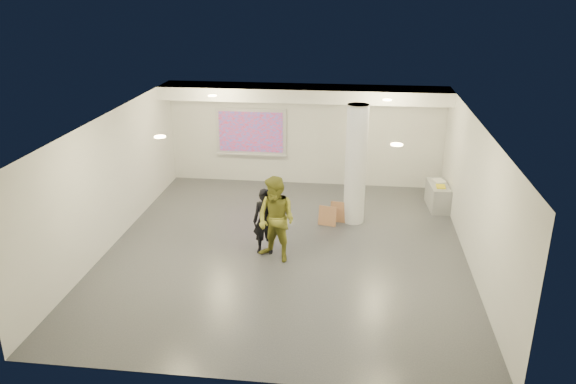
# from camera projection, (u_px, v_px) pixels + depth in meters

# --- Properties ---
(floor) EXTENTS (8.00, 9.00, 0.01)m
(floor) POSITION_uv_depth(u_px,v_px,m) (286.00, 249.00, 12.76)
(floor) COLOR #393B40
(floor) RESTS_ON ground
(ceiling) EXTENTS (8.00, 9.00, 0.01)m
(ceiling) POSITION_uv_depth(u_px,v_px,m) (286.00, 120.00, 11.69)
(ceiling) COLOR silver
(ceiling) RESTS_ON floor
(wall_back) EXTENTS (8.00, 0.01, 3.00)m
(wall_back) POSITION_uv_depth(u_px,v_px,m) (305.00, 135.00, 16.40)
(wall_back) COLOR silver
(wall_back) RESTS_ON floor
(wall_front) EXTENTS (8.00, 0.01, 3.00)m
(wall_front) POSITION_uv_depth(u_px,v_px,m) (246.00, 296.00, 8.05)
(wall_front) COLOR silver
(wall_front) RESTS_ON floor
(wall_left) EXTENTS (0.01, 9.00, 3.00)m
(wall_left) POSITION_uv_depth(u_px,v_px,m) (111.00, 180.00, 12.68)
(wall_left) COLOR silver
(wall_left) RESTS_ON floor
(wall_right) EXTENTS (0.01, 9.00, 3.00)m
(wall_right) POSITION_uv_depth(u_px,v_px,m) (475.00, 196.00, 11.77)
(wall_right) COLOR silver
(wall_right) RESTS_ON floor
(soffit_band) EXTENTS (8.00, 1.10, 0.36)m
(soffit_band) POSITION_uv_depth(u_px,v_px,m) (304.00, 93.00, 15.42)
(soffit_band) COLOR white
(soffit_band) RESTS_ON ceiling
(downlight_nw) EXTENTS (0.22, 0.22, 0.02)m
(downlight_nw) POSITION_uv_depth(u_px,v_px,m) (212.00, 96.00, 14.27)
(downlight_nw) COLOR #ECC484
(downlight_nw) RESTS_ON ceiling
(downlight_ne) EXTENTS (0.22, 0.22, 0.02)m
(downlight_ne) POSITION_uv_depth(u_px,v_px,m) (387.00, 100.00, 13.77)
(downlight_ne) COLOR #ECC484
(downlight_ne) RESTS_ON ceiling
(downlight_sw) EXTENTS (0.22, 0.22, 0.02)m
(downlight_sw) POSITION_uv_depth(u_px,v_px,m) (160.00, 137.00, 10.56)
(downlight_sw) COLOR #ECC484
(downlight_sw) RESTS_ON ceiling
(downlight_se) EXTENTS (0.22, 0.22, 0.02)m
(downlight_se) POSITION_uv_depth(u_px,v_px,m) (397.00, 145.00, 10.06)
(downlight_se) COLOR #ECC484
(downlight_se) RESTS_ON ceiling
(column) EXTENTS (0.52, 0.52, 3.00)m
(column) POSITION_uv_depth(u_px,v_px,m) (356.00, 165.00, 13.72)
(column) COLOR silver
(column) RESTS_ON floor
(projection_screen) EXTENTS (2.10, 0.13, 1.42)m
(projection_screen) POSITION_uv_depth(u_px,v_px,m) (251.00, 132.00, 16.53)
(projection_screen) COLOR silver
(projection_screen) RESTS_ON wall_back
(credenza) EXTENTS (0.56, 1.17, 0.66)m
(credenza) POSITION_uv_depth(u_px,v_px,m) (438.00, 196.00, 14.99)
(credenza) COLOR gray
(credenza) RESTS_ON floor
(papers_stack) EXTENTS (0.38, 0.42, 0.02)m
(papers_stack) POSITION_uv_depth(u_px,v_px,m) (439.00, 181.00, 15.10)
(papers_stack) COLOR white
(papers_stack) RESTS_ON credenza
(postit_pad) EXTENTS (0.24, 0.32, 0.03)m
(postit_pad) POSITION_uv_depth(u_px,v_px,m) (441.00, 186.00, 14.67)
(postit_pad) COLOR yellow
(postit_pad) RESTS_ON credenza
(cardboard_back) EXTENTS (0.50, 0.18, 0.53)m
(cardboard_back) POSITION_uv_depth(u_px,v_px,m) (340.00, 212.00, 14.12)
(cardboard_back) COLOR #A26D48
(cardboard_back) RESTS_ON floor
(cardboard_front) EXTENTS (0.47, 0.24, 0.49)m
(cardboard_front) POSITION_uv_depth(u_px,v_px,m) (327.00, 216.00, 13.94)
(cardboard_front) COLOR #A26D48
(cardboard_front) RESTS_ON floor
(woman) EXTENTS (0.56, 0.38, 1.49)m
(woman) POSITION_uv_depth(u_px,v_px,m) (265.00, 222.00, 12.38)
(woman) COLOR black
(woman) RESTS_ON floor
(man) EXTENTS (1.15, 1.07, 1.89)m
(man) POSITION_uv_depth(u_px,v_px,m) (276.00, 220.00, 11.99)
(man) COLOR olive
(man) RESTS_ON floor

